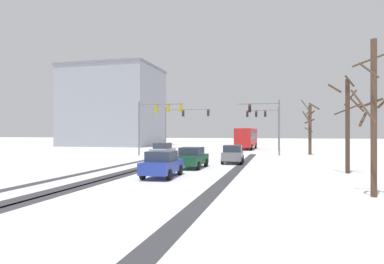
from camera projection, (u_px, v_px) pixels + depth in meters
The scene contains 18 objects.
wheel_track_left_lane at pixel (150, 168), 26.01m from camera, with size 0.88×37.78×0.01m, color #38383D.
wheel_track_right_lane at pixel (113, 167), 26.77m from camera, with size 0.75×37.78×0.01m, color #38383D.
wheel_track_center at pixel (236, 170), 24.38m from camera, with size 0.82×37.78×0.01m, color #38383D.
wheel_track_oncoming at pixel (141, 168), 26.19m from camera, with size 1.05×37.78×0.01m, color #38383D.
sidewalk_kerb_right at pixel (304, 174), 21.60m from camera, with size 4.00×37.78×0.12m, color white.
traffic_signal_near_right at pixel (268, 119), 38.62m from camera, with size 4.84×0.38×6.50m.
traffic_signal_far_left at pixel (181, 119), 49.47m from camera, with size 6.93×0.44×6.50m.
traffic_signal_far_right at pixel (265, 119), 50.56m from camera, with size 4.98×0.59×6.50m.
traffic_signal_near_left at pixel (156, 115), 39.92m from camera, with size 5.55×0.47×6.50m.
car_silver_lead at pixel (163, 150), 36.66m from camera, with size 1.87×4.12×1.62m.
car_grey_second at pixel (233, 154), 30.15m from camera, with size 2.00×4.18×1.62m.
car_dark_green_third at pixel (192, 158), 25.98m from camera, with size 1.91×4.14×1.62m.
car_blue_fourth at pixel (162, 164), 20.71m from camera, with size 1.94×4.16×1.62m.
bus_oncoming at pixel (246, 137), 55.29m from camera, with size 2.93×11.07×3.38m.
bare_tree_sidewalk_near at pixel (373, 115), 14.43m from camera, with size 1.53×1.68×6.78m.
bare_tree_sidewalk_mid at pixel (347, 121), 22.69m from camera, with size 2.20×2.19×6.59m.
bare_tree_sidewalk_far at pixel (310, 126), 41.52m from camera, with size 2.23×1.84×6.85m.
office_building_far_left_block at pixel (114, 107), 69.88m from camera, with size 18.31×14.99×16.24m.
Camera 1 is at (7.90, -7.25, 2.77)m, focal length 31.47 mm.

